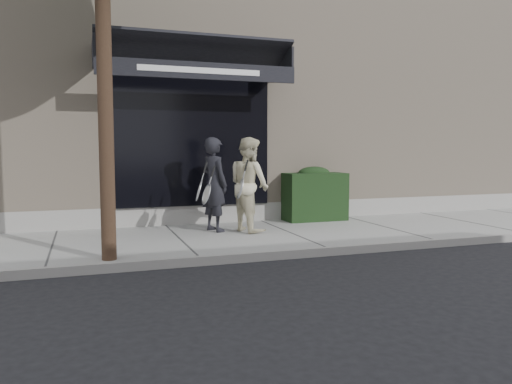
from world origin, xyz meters
name	(u,v)px	position (x,y,z in m)	size (l,w,h in m)	color
ground	(289,238)	(0.00, 0.00, 0.00)	(80.00, 80.00, 0.00)	black
sidewalk	(289,235)	(0.00, 0.00, 0.06)	(20.00, 3.00, 0.12)	gray
curb	(328,251)	(0.00, -1.55, 0.07)	(20.00, 0.10, 0.14)	gray
building_facade	(218,108)	(-0.01, 4.96, 2.74)	(14.30, 8.04, 5.64)	#C5B096
hedge	(314,195)	(1.10, 1.25, 0.66)	(1.30, 0.70, 1.14)	black
pedestrian_front	(214,185)	(-1.25, 0.53, 0.98)	(0.78, 0.89, 1.72)	black
pedestrian_back	(249,184)	(-0.65, 0.32, 0.98)	(0.86, 0.99, 1.72)	beige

